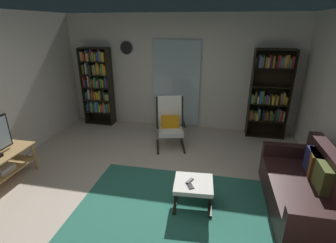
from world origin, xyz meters
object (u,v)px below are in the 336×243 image
at_px(tv_remote, 190,181).
at_px(bookshelf_near_tv, 97,84).
at_px(leather_sofa, 307,191).
at_px(lounge_armchair, 170,121).
at_px(wall_clock, 126,48).
at_px(ottoman, 193,186).
at_px(cell_phone, 190,186).
at_px(bookshelf_near_sofa, 269,93).

bearing_deg(tv_remote, bookshelf_near_tv, 161.01).
height_order(bookshelf_near_tv, leather_sofa, bookshelf_near_tv).
relative_size(lounge_armchair, wall_clock, 3.53).
distance_m(lounge_armchair, ottoman, 1.90).
xyz_separation_m(ottoman, cell_phone, (-0.04, -0.09, 0.07)).
height_order(bookshelf_near_tv, tv_remote, bookshelf_near_tv).
xyz_separation_m(bookshelf_near_sofa, lounge_armchair, (-1.98, -0.90, -0.45)).
relative_size(bookshelf_near_sofa, tv_remote, 13.23).
bearing_deg(wall_clock, leather_sofa, -37.62).
bearing_deg(lounge_armchair, wall_clock, 139.64).
xyz_separation_m(lounge_armchair, tv_remote, (0.61, -1.76, -0.15)).
height_order(ottoman, tv_remote, tv_remote).
height_order(bookshelf_near_tv, bookshelf_near_sofa, bookshelf_near_sofa).
height_order(bookshelf_near_sofa, lounge_armchair, bookshelf_near_sofa).
bearing_deg(tv_remote, wall_clock, 150.07).
xyz_separation_m(bookshelf_near_tv, lounge_armchair, (1.98, -0.90, -0.47)).
distance_m(bookshelf_near_tv, lounge_armchair, 2.22).
bearing_deg(bookshelf_near_tv, leather_sofa, -30.75).
distance_m(bookshelf_near_sofa, wall_clock, 3.33).
distance_m(lounge_armchair, tv_remote, 1.87).
distance_m(leather_sofa, ottoman, 1.50).
distance_m(ottoman, wall_clock, 3.74).
xyz_separation_m(tv_remote, cell_phone, (0.02, -0.10, -0.00)).
bearing_deg(lounge_armchair, tv_remote, -70.72).
height_order(leather_sofa, tv_remote, leather_sofa).
bearing_deg(wall_clock, bookshelf_near_tv, -168.10).
bearing_deg(cell_phone, leather_sofa, -14.99).
xyz_separation_m(cell_phone, wall_clock, (-1.87, 2.91, 1.47)).
height_order(bookshelf_near_tv, wall_clock, wall_clock).
bearing_deg(cell_phone, bookshelf_near_tv, 107.48).
xyz_separation_m(ottoman, wall_clock, (-1.91, 2.82, 1.54)).
height_order(leather_sofa, cell_phone, leather_sofa).
bearing_deg(cell_phone, ottoman, 43.12).
relative_size(leather_sofa, ottoman, 3.08).
height_order(tv_remote, wall_clock, wall_clock).
relative_size(bookshelf_near_tv, leather_sofa, 1.09).
height_order(leather_sofa, lounge_armchair, lounge_armchair).
xyz_separation_m(leather_sofa, ottoman, (-1.49, -0.20, -0.00)).
relative_size(bookshelf_near_tv, cell_phone, 13.29).
bearing_deg(bookshelf_near_tv, tv_remote, -45.66).
relative_size(tv_remote, cell_phone, 1.03).
height_order(bookshelf_near_tv, lounge_armchair, bookshelf_near_tv).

